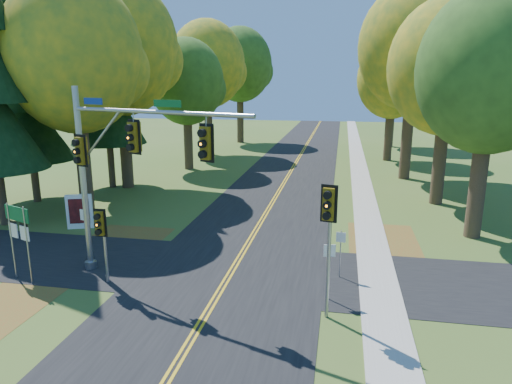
% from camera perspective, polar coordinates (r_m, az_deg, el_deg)
% --- Properties ---
extents(ground, '(160.00, 160.00, 0.00)m').
position_cam_1_polar(ground, '(18.54, -4.44, -12.13)').
color(ground, '#3C5C20').
rests_on(ground, ground).
extents(road_main, '(8.00, 160.00, 0.02)m').
position_cam_1_polar(road_main, '(18.54, -4.44, -12.10)').
color(road_main, black).
rests_on(road_main, ground).
extents(road_cross, '(60.00, 6.00, 0.02)m').
position_cam_1_polar(road_cross, '(20.30, -2.96, -9.70)').
color(road_cross, black).
rests_on(road_cross, ground).
extents(centerline_left, '(0.10, 160.00, 0.01)m').
position_cam_1_polar(centerline_left, '(18.56, -4.74, -12.03)').
color(centerline_left, gold).
rests_on(centerline_left, road_main).
extents(centerline_right, '(0.10, 160.00, 0.01)m').
position_cam_1_polar(centerline_right, '(18.51, -4.13, -12.09)').
color(centerline_right, gold).
rests_on(centerline_right, road_main).
extents(sidewalk_east, '(1.60, 160.00, 0.06)m').
position_cam_1_polar(sidewalk_east, '(18.07, 15.47, -13.24)').
color(sidewalk_east, '#9E998E').
rests_on(sidewalk_east, ground).
extents(leaf_patch_w_near, '(4.00, 6.00, 0.00)m').
position_cam_1_polar(leaf_patch_w_near, '(24.26, -17.00, -6.33)').
color(leaf_patch_w_near, brown).
rests_on(leaf_patch_w_near, ground).
extents(leaf_patch_e, '(3.50, 8.00, 0.00)m').
position_cam_1_polar(leaf_patch_e, '(23.63, 15.80, -6.78)').
color(leaf_patch_e, brown).
rests_on(leaf_patch_e, ground).
extents(leaf_patch_w_far, '(3.00, 5.00, 0.00)m').
position_cam_1_polar(leaf_patch_w_far, '(19.48, -29.40, -12.63)').
color(leaf_patch_w_far, brown).
rests_on(leaf_patch_w_far, ground).
extents(tree_w_a, '(8.00, 8.00, 14.15)m').
position_cam_1_polar(tree_w_a, '(29.90, -21.59, 15.51)').
color(tree_w_a, '#38281C').
rests_on(tree_w_a, ground).
extents(tree_e_a, '(7.20, 7.20, 12.73)m').
position_cam_1_polar(tree_e_a, '(25.86, 27.41, 13.25)').
color(tree_e_a, '#38281C').
rests_on(tree_e_a, ground).
extents(tree_w_b, '(8.60, 8.60, 15.38)m').
position_cam_1_polar(tree_w_b, '(36.27, -16.58, 16.80)').
color(tree_w_b, '#38281C').
rests_on(tree_w_b, ground).
extents(tree_e_b, '(7.60, 7.60, 13.33)m').
position_cam_1_polar(tree_e_b, '(32.34, 23.02, 14.13)').
color(tree_e_b, '#38281C').
rests_on(tree_e_b, ground).
extents(tree_w_c, '(6.80, 6.80, 11.91)m').
position_cam_1_polar(tree_w_c, '(42.91, -8.60, 13.39)').
color(tree_w_c, '#38281C').
rests_on(tree_w_c, ground).
extents(tree_e_c, '(8.80, 8.80, 15.79)m').
position_cam_1_polar(tree_e_c, '(40.23, 19.23, 16.67)').
color(tree_e_c, '#38281C').
rests_on(tree_e_c, ground).
extents(tree_w_d, '(8.20, 8.20, 14.56)m').
position_cam_1_polar(tree_w_d, '(51.41, -6.03, 15.54)').
color(tree_w_d, '#38281C').
rests_on(tree_w_d, ground).
extents(tree_e_d, '(7.00, 7.00, 12.32)m').
position_cam_1_polar(tree_e_d, '(49.20, 16.74, 13.34)').
color(tree_e_d, '#38281C').
rests_on(tree_e_d, ground).
extents(tree_w_e, '(8.40, 8.40, 14.97)m').
position_cam_1_polar(tree_w_e, '(61.68, -1.94, 15.56)').
color(tree_w_e, '#38281C').
rests_on(tree_w_e, ground).
extents(tree_e_e, '(7.80, 7.80, 13.74)m').
position_cam_1_polar(tree_e_e, '(59.98, 16.96, 14.21)').
color(tree_e_e, '#38281C').
rests_on(tree_e_e, ground).
extents(pine_b, '(5.60, 5.60, 17.31)m').
position_cam_1_polar(pine_b, '(33.95, -27.07, 12.41)').
color(pine_b, '#38281C').
rests_on(pine_b, ground).
extents(pine_c, '(5.60, 5.60, 20.56)m').
position_cam_1_polar(pine_c, '(36.57, -18.56, 15.57)').
color(pine_c, '#38281C').
rests_on(pine_c, ground).
extents(traffic_mast, '(8.22, 3.19, 7.88)m').
position_cam_1_polar(traffic_mast, '(18.75, -17.05, 3.90)').
color(traffic_mast, '#999BA1').
rests_on(traffic_mast, ground).
extents(east_signal_pole, '(0.55, 0.65, 4.82)m').
position_cam_1_polar(east_signal_pole, '(15.18, 9.07, -3.36)').
color(east_signal_pole, gray).
rests_on(east_signal_pole, ground).
extents(ped_signal_pole, '(0.51, 0.58, 3.21)m').
position_cam_1_polar(ped_signal_pole, '(19.09, -18.80, -4.36)').
color(ped_signal_pole, '#96989E').
rests_on(ped_signal_pole, ground).
extents(route_sign_cluster, '(1.44, 0.57, 3.26)m').
position_cam_1_polar(route_sign_cluster, '(20.84, -27.59, -3.97)').
color(route_sign_cluster, gray).
rests_on(route_sign_cluster, ground).
extents(info_kiosk, '(1.39, 0.66, 1.95)m').
position_cam_1_polar(info_kiosk, '(27.31, -21.19, -2.31)').
color(info_kiosk, white).
rests_on(info_kiosk, ground).
extents(reg_sign_e_north, '(0.40, 0.08, 2.07)m').
position_cam_1_polar(reg_sign_e_north, '(19.38, 10.53, -6.61)').
color(reg_sign_e_north, gray).
rests_on(reg_sign_e_north, ground).
extents(reg_sign_e_south, '(0.43, 0.11, 2.28)m').
position_cam_1_polar(reg_sign_e_south, '(17.35, 9.14, -8.50)').
color(reg_sign_e_south, gray).
rests_on(reg_sign_e_south, ground).
extents(reg_sign_w, '(0.46, 0.19, 2.47)m').
position_cam_1_polar(reg_sign_w, '(22.29, -20.60, -3.82)').
color(reg_sign_w, gray).
rests_on(reg_sign_w, ground).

